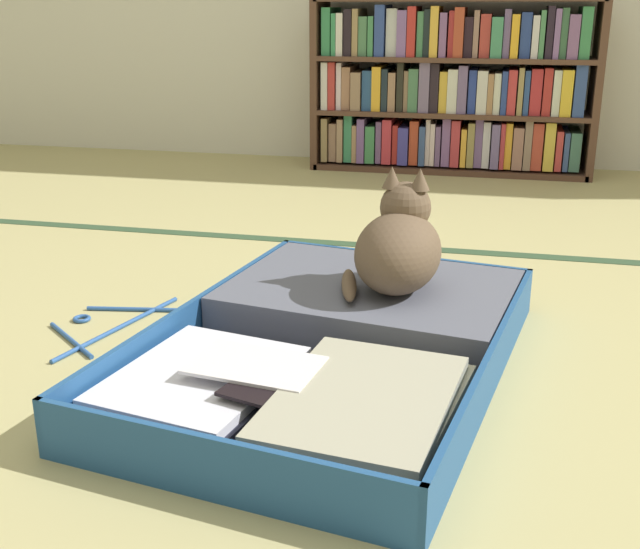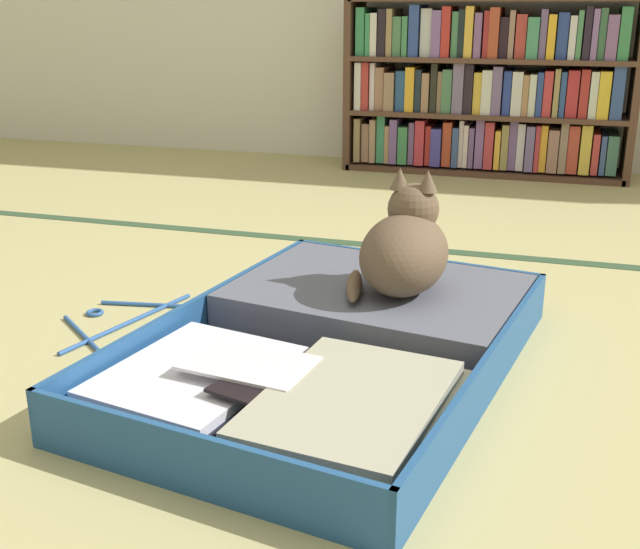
{
  "view_description": "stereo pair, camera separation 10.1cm",
  "coord_description": "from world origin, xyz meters",
  "px_view_note": "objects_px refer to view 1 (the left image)",
  "views": [
    {
      "loc": [
        0.23,
        -1.23,
        0.69
      ],
      "look_at": [
        -0.09,
        0.16,
        0.2
      ],
      "focal_mm": 44.26,
      "sensor_mm": 36.0,
      "label": 1
    },
    {
      "loc": [
        0.33,
        -1.2,
        0.69
      ],
      "look_at": [
        -0.09,
        0.16,
        0.2
      ],
      "focal_mm": 44.26,
      "sensor_mm": 36.0,
      "label": 2
    }
  ],
  "objects_px": {
    "bookshelf": "(452,88)",
    "open_suitcase": "(343,341)",
    "clothes_hanger": "(107,324)",
    "black_cat": "(399,247)"
  },
  "relations": [
    {
      "from": "bookshelf",
      "to": "black_cat",
      "type": "bearing_deg",
      "value": -89.16
    },
    {
      "from": "open_suitcase",
      "to": "clothes_hanger",
      "type": "distance_m",
      "value": 0.56
    },
    {
      "from": "bookshelf",
      "to": "open_suitcase",
      "type": "height_order",
      "value": "bookshelf"
    },
    {
      "from": "open_suitcase",
      "to": "black_cat",
      "type": "distance_m",
      "value": 0.24
    },
    {
      "from": "bookshelf",
      "to": "clothes_hanger",
      "type": "xyz_separation_m",
      "value": [
        -0.62,
        -1.97,
        -0.35
      ]
    },
    {
      "from": "bookshelf",
      "to": "clothes_hanger",
      "type": "distance_m",
      "value": 2.1
    },
    {
      "from": "open_suitcase",
      "to": "clothes_hanger",
      "type": "height_order",
      "value": "open_suitcase"
    },
    {
      "from": "bookshelf",
      "to": "black_cat",
      "type": "relative_size",
      "value": 4.4
    },
    {
      "from": "black_cat",
      "to": "clothes_hanger",
      "type": "height_order",
      "value": "black_cat"
    },
    {
      "from": "bookshelf",
      "to": "open_suitcase",
      "type": "distance_m",
      "value": 2.06
    }
  ]
}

